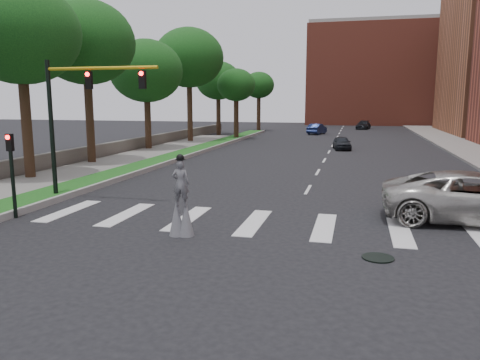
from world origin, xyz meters
TOP-DOWN VIEW (x-y plane):
  - ground_plane at (0.00, 0.00)m, footprint 160.00×160.00m
  - grass_median at (-11.50, 20.00)m, footprint 2.00×60.00m
  - median_curb at (-10.45, 20.00)m, footprint 0.20×60.00m
  - sidewalk_left at (-14.50, 10.00)m, footprint 4.00×60.00m
  - stone_wall at (-17.00, 22.00)m, footprint 0.50×56.00m
  - manhole at (3.00, -2.00)m, footprint 0.90×0.90m
  - building_backdrop at (6.00, 78.00)m, footprint 26.00×14.00m
  - traffic_signal at (-9.78, 3.00)m, footprint 5.30×0.23m
  - secondary_signal at (-10.30, -0.50)m, footprint 0.25×0.21m
  - stilt_performer at (-3.26, -1.20)m, footprint 0.84×0.55m
  - suv_crossing at (6.66, 3.00)m, footprint 6.78×3.24m
  - car_near at (1.00, 28.40)m, footprint 1.97×3.75m
  - car_mid at (-2.86, 47.70)m, footprint 2.44×4.47m
  - car_far at (3.27, 60.54)m, footprint 2.55×4.74m
  - tree_1 at (-15.58, 7.15)m, footprint 6.46×6.46m
  - tree_2 at (-15.77, 13.86)m, footprint 6.66×6.66m
  - tree_3 at (-15.89, 23.49)m, footprint 6.44×6.44m
  - tree_4 at (-14.98, 31.94)m, footprint 7.24×7.24m
  - tree_5 at (-15.16, 43.15)m, footprint 5.73×5.73m
  - tree_6 at (-11.26, 37.19)m, footprint 4.35×4.35m
  - tree_7 at (-11.83, 52.67)m, footprint 4.50×4.50m

SIDE VIEW (x-z plane):
  - ground_plane at x=0.00m, z-range 0.00..0.00m
  - manhole at x=3.00m, z-range 0.00..0.04m
  - sidewalk_left at x=-14.50m, z-range 0.00..0.18m
  - grass_median at x=-11.50m, z-range 0.00..0.25m
  - median_curb at x=-10.45m, z-range 0.00..0.28m
  - stone_wall at x=-17.00m, z-range 0.00..1.10m
  - car_near at x=1.00m, z-range 0.00..1.22m
  - car_far at x=3.27m, z-range 0.00..1.31m
  - car_mid at x=-2.86m, z-range 0.00..1.40m
  - suv_crossing at x=6.66m, z-range 0.00..1.87m
  - stilt_performer at x=-3.26m, z-range -0.34..2.40m
  - secondary_signal at x=-10.30m, z-range 0.33..3.56m
  - traffic_signal at x=-9.78m, z-range 1.05..7.25m
  - tree_6 at x=-11.26m, z-range 2.09..10.13m
  - tree_7 at x=-11.83m, z-range 2.28..10.84m
  - tree_5 at x=-15.16m, z-range 2.22..11.61m
  - tree_3 at x=-15.89m, z-range 2.10..11.84m
  - tree_1 at x=-15.58m, z-range 2.61..13.39m
  - tree_2 at x=-15.77m, z-range 2.71..13.86m
  - tree_4 at x=-14.98m, z-range 2.84..14.75m
  - building_backdrop at x=6.00m, z-range 0.00..18.00m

